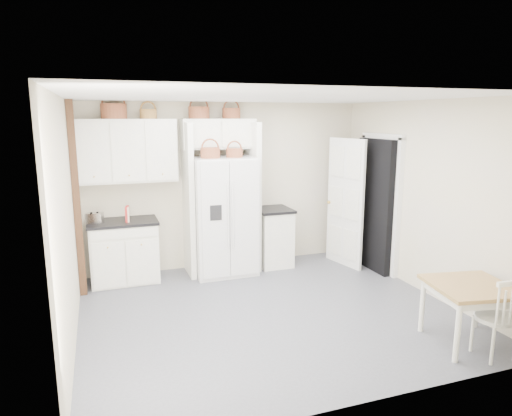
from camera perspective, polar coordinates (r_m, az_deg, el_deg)
name	(u,v)px	position (r m, az deg, el deg)	size (l,w,h in m)	color
floor	(270,311)	(5.83, 1.70, -12.76)	(4.50, 4.50, 0.00)	#474750
ceiling	(271,97)	(5.33, 1.87, 13.69)	(4.50, 4.50, 0.00)	white
wall_back	(225,186)	(7.31, -3.84, 2.82)	(4.50, 4.50, 0.00)	beige
wall_left	(67,223)	(5.10, -22.59, -1.80)	(4.00, 4.00, 0.00)	beige
wall_right	(426,198)	(6.57, 20.45, 1.15)	(4.00, 4.00, 0.00)	beige
refrigerator	(223,216)	(6.97, -4.12, -0.99)	(0.93, 0.74, 1.79)	silver
base_cab_left	(124,252)	(6.95, -16.15, -5.35)	(0.94, 0.60, 0.87)	silver
base_cab_right	(273,238)	(7.42, 2.14, -3.75)	(0.51, 0.61, 0.90)	silver
dining_table	(468,314)	(5.44, 25.01, -11.93)	(0.79, 0.79, 0.66)	olive
windsor_chair	(496,318)	(5.25, 27.78, -12.07)	(0.40, 0.37, 0.82)	silver
counter_left	(122,222)	(6.84, -16.36, -1.69)	(0.98, 0.63, 0.04)	black
counter_right	(273,210)	(7.31, 2.16, -0.21)	(0.55, 0.65, 0.04)	black
toaster	(95,218)	(6.74, -19.52, -1.21)	(0.22, 0.13, 0.16)	silver
cookbook_red	(127,214)	(6.74, -15.80, -0.71)	(0.03, 0.15, 0.22)	red
cookbook_cream	(128,214)	(6.74, -15.74, -0.74)	(0.03, 0.14, 0.21)	beige
basket_upper_b	(114,111)	(6.80, -17.35, 11.47)	(0.36, 0.36, 0.21)	maroon
basket_upper_c	(148,114)	(6.84, -13.31, 11.37)	(0.24, 0.24, 0.14)	brown
basket_bridge_a	(199,113)	(6.95, -7.15, 11.74)	(0.31, 0.31, 0.18)	maroon
basket_bridge_b	(231,113)	(7.08, -3.10, 11.73)	(0.28, 0.28, 0.16)	maroon
basket_fridge_a	(210,153)	(6.68, -5.74, 6.88)	(0.28, 0.28, 0.15)	maroon
basket_fridge_b	(234,153)	(6.77, -2.71, 6.90)	(0.24, 0.24, 0.13)	maroon
upper_cabinet	(127,151)	(6.83, -15.83, 6.89)	(1.40, 0.34, 0.90)	silver
bridge_cabinet	(218,134)	(7.03, -4.75, 9.23)	(1.12, 0.34, 0.45)	silver
fridge_panel_left	(188,200)	(6.90, -8.45, 0.94)	(0.08, 0.60, 2.30)	silver
fridge_panel_right	(253,197)	(7.15, -0.40, 1.44)	(0.08, 0.60, 2.30)	silver
trim_post	(77,201)	(6.42, -21.51, 0.85)	(0.09, 0.09, 2.60)	#351912
doorway_void	(376,205)	(7.35, 14.83, 0.34)	(0.18, 0.85, 2.05)	black
door_slab	(345,203)	(7.44, 11.09, 0.64)	(0.80, 0.04, 2.05)	white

